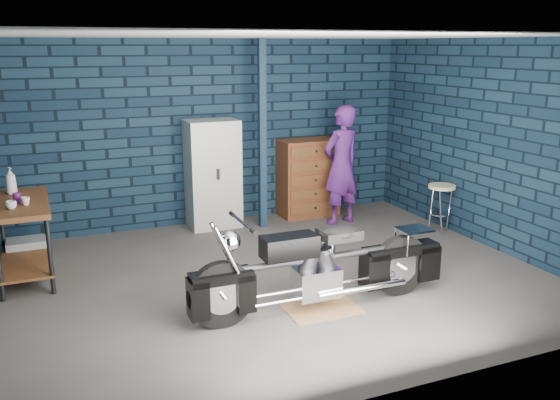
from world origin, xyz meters
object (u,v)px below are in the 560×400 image
Objects in this scene: workbench at (24,240)px; person at (341,165)px; storage_bin at (29,251)px; motorcycle at (322,261)px; tool_chest at (309,178)px; shop_stool at (440,209)px; locker at (213,174)px.

person is at bearing 6.67° from workbench.
workbench is at bearing -92.29° from storage_bin.
workbench is 0.60× the size of motorcycle.
storage_bin is at bearing -171.85° from tool_chest.
tool_chest is (1.36, 3.16, 0.08)m from motorcycle.
storage_bin is 5.53m from shop_stool.
storage_bin is at bearing 170.09° from shop_stool.
storage_bin is at bearing -15.71° from person.
motorcycle is 1.95× the size of tool_chest.
motorcycle is at bearing -86.62° from locker.
tool_chest reaches higher than motorcycle.
locker is 1.31× the size of tool_chest.
workbench is 0.79× the size of person.
workbench is 3.45m from motorcycle.
storage_bin is at bearing -167.05° from locker.
person reaches higher than storage_bin.
storage_bin is 0.70× the size of shop_stool.
person reaches higher than workbench.
motorcycle is at bearing 42.21° from person.
shop_stool is at bearing -9.91° from storage_bin.
locker is at bearing 152.04° from shop_stool.
motorcycle is (2.75, -2.07, 0.06)m from workbench.
locker is at bearing 12.95° from storage_bin.
tool_chest is at bearing 8.15° from storage_bin.
shop_stool is at bearing -27.96° from locker.
workbench is at bearing -165.20° from tool_chest.
storage_bin is 2.69m from locker.
motorcycle is 3.44m from tool_chest.
storage_bin is at bearing 87.71° from workbench.
workbench is at bearing 175.29° from shop_stool.
tool_chest is at bearing 131.31° from shop_stool.
motorcycle is 1.32× the size of person.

